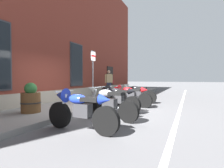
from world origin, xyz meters
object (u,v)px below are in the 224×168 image
at_px(motorcycle_red_sport, 128,94).
at_px(motorcycle_black_naked, 136,94).
at_px(pedestrian_tan_coat, 109,81).
at_px(parking_sign, 93,69).
at_px(barrel_planter, 31,100).
at_px(motorcycle_blue_sport, 79,108).
at_px(motorcycle_black_sport, 116,97).
at_px(motorcycle_grey_naked, 108,104).

distance_m(motorcycle_red_sport, motorcycle_black_naked, 1.43).
relative_size(pedestrian_tan_coat, parking_sign, 0.71).
relative_size(motorcycle_red_sport, barrel_planter, 2.10).
height_order(motorcycle_blue_sport, motorcycle_black_naked, motorcycle_blue_sport).
distance_m(motorcycle_red_sport, pedestrian_tan_coat, 4.43).
height_order(motorcycle_black_sport, barrel_planter, barrel_planter).
xyz_separation_m(motorcycle_black_sport, motorcycle_red_sport, (1.37, -0.05, -0.01)).
bearing_deg(parking_sign, motorcycle_grey_naked, -140.84).
bearing_deg(barrel_planter, motorcycle_black_sport, -48.12).
distance_m(motorcycle_grey_naked, motorcycle_red_sport, 2.71).
distance_m(motorcycle_black_sport, pedestrian_tan_coat, 5.56).
xyz_separation_m(motorcycle_red_sport, pedestrian_tan_coat, (3.54, 2.60, 0.57)).
height_order(motorcycle_blue_sport, motorcycle_grey_naked, motorcycle_blue_sport).
relative_size(motorcycle_blue_sport, motorcycle_red_sport, 0.99).
xyz_separation_m(motorcycle_grey_naked, motorcycle_black_naked, (4.13, 0.25, -0.01)).
bearing_deg(parking_sign, motorcycle_black_naked, -37.96).
height_order(motorcycle_grey_naked, parking_sign, parking_sign).
bearing_deg(motorcycle_black_naked, parking_sign, 142.04).
bearing_deg(parking_sign, barrel_planter, 165.29).
bearing_deg(barrel_planter, motorcycle_red_sport, -34.09).
bearing_deg(pedestrian_tan_coat, motorcycle_black_naked, -129.29).
bearing_deg(motorcycle_blue_sport, barrel_planter, 73.47).
xyz_separation_m(motorcycle_black_naked, pedestrian_tan_coat, (2.12, 2.59, 0.64)).
bearing_deg(motorcycle_grey_naked, pedestrian_tan_coat, 24.45).
bearing_deg(motorcycle_black_naked, pedestrian_tan_coat, 50.71).
height_order(motorcycle_grey_naked, motorcycle_black_sport, motorcycle_black_sport).
bearing_deg(motorcycle_blue_sport, motorcycle_grey_naked, -5.60).
bearing_deg(motorcycle_blue_sport, motorcycle_red_sport, 1.44).
xyz_separation_m(motorcycle_red_sport, parking_sign, (-0.52, 1.54, 1.16)).
xyz_separation_m(motorcycle_grey_naked, pedestrian_tan_coat, (6.24, 2.84, 0.63)).
height_order(motorcycle_blue_sport, motorcycle_red_sport, motorcycle_blue_sport).
xyz_separation_m(motorcycle_black_sport, pedestrian_tan_coat, (4.91, 2.55, 0.55)).
relative_size(parking_sign, barrel_planter, 2.44).
xyz_separation_m(motorcycle_grey_naked, motorcycle_black_sport, (1.33, 0.29, 0.07)).
distance_m(pedestrian_tan_coat, barrel_planter, 6.95).
distance_m(motorcycle_blue_sport, barrel_planter, 2.49).
relative_size(motorcycle_grey_naked, motorcycle_black_naked, 0.97).
distance_m(motorcycle_blue_sport, parking_sign, 4.09).
xyz_separation_m(motorcycle_blue_sport, motorcycle_black_sport, (2.71, 0.15, 0.00)).
bearing_deg(motorcycle_black_naked, motorcycle_black_sport, 179.24).
relative_size(motorcycle_blue_sport, motorcycle_grey_naked, 1.00).
distance_m(motorcycle_black_sport, motorcycle_black_naked, 2.80).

